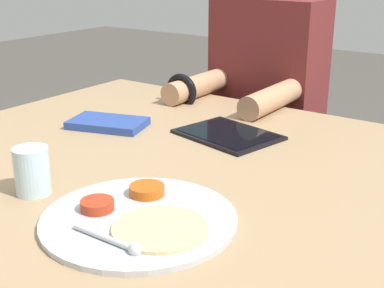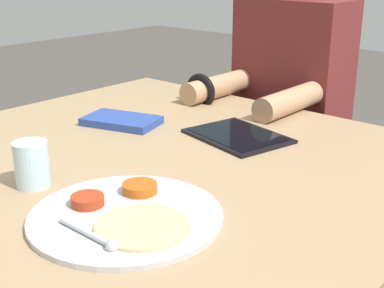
{
  "view_description": "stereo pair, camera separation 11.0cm",
  "coord_description": "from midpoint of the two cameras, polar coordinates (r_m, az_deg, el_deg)",
  "views": [
    {
      "loc": [
        0.73,
        -0.88,
        1.19
      ],
      "look_at": [
        0.13,
        -0.03,
        0.82
      ],
      "focal_mm": 50.0,
      "sensor_mm": 36.0,
      "label": 1
    },
    {
      "loc": [
        0.82,
        -0.81,
        1.19
      ],
      "look_at": [
        0.13,
        -0.03,
        0.82
      ],
      "focal_mm": 50.0,
      "sensor_mm": 36.0,
      "label": 2
    }
  ],
  "objects": [
    {
      "name": "person_diner",
      "position": [
        1.87,
        11.77,
        0.48
      ],
      "size": [
        0.37,
        0.48,
        1.24
      ],
      "color": "black",
      "rests_on": "ground_plane"
    },
    {
      "name": "thali_tray",
      "position": [
        0.93,
        -3.62,
        -7.65
      ],
      "size": [
        0.34,
        0.34,
        0.03
      ],
      "color": "#B7BABF",
      "rests_on": "dining_table"
    },
    {
      "name": "tablet_device",
      "position": [
        1.34,
        7.26,
        0.83
      ],
      "size": [
        0.27,
        0.23,
        0.01
      ],
      "color": "black",
      "rests_on": "dining_table"
    },
    {
      "name": "drinking_glass",
      "position": [
        1.07,
        -13.94,
        -2.18
      ],
      "size": [
        0.07,
        0.07,
        0.09
      ],
      "color": "silver",
      "rests_on": "dining_table"
    },
    {
      "name": "red_notebook",
      "position": [
        1.44,
        -5.35,
        2.39
      ],
      "size": [
        0.22,
        0.17,
        0.02
      ],
      "color": "silver",
      "rests_on": "dining_table"
    }
  ]
}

